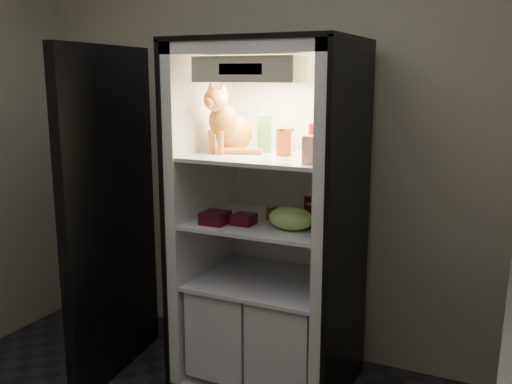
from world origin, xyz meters
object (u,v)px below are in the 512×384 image
Objects in this scene: refrigerator at (271,244)px; cream_carton at (312,150)px; grape_bag at (291,218)px; salsa_jar at (284,142)px; soda_can_b at (325,213)px; parmesan_shaker at (264,134)px; berry_box_left at (215,218)px; mayo_tub at (286,139)px; condiment_jar at (271,212)px; berry_box_right at (244,219)px; soda_can_a at (310,206)px; soda_can_c at (313,215)px; tabby_cat at (228,126)px; pepper_jar at (319,138)px.

refrigerator reaches higher than cream_carton.
cream_carton is 0.57× the size of grape_bag.
soda_can_b is (0.22, 0.04, -0.36)m from salsa_jar.
soda_can_b is at bearing -5.78° from parmesan_shaker.
berry_box_left is (-0.52, -0.22, -0.03)m from soda_can_b.
soda_can_b is at bearing -25.14° from mayo_tub.
condiment_jar is (-0.29, -0.02, -0.02)m from soda_can_b.
salsa_jar is 1.29× the size of berry_box_right.
refrigerator is 0.19m from condiment_jar.
soda_can_a is at bearing 53.15° from salsa_jar.
refrigerator is 0.57m from mayo_tub.
salsa_jar is 0.39m from condiment_jar.
soda_can_a reaches higher than soda_can_c.
berry_box_right is (-0.34, -0.10, -0.03)m from soda_can_c.
soda_can_c is 1.53× the size of condiment_jar.
grape_bag reaches higher than berry_box_left.
berry_box_right is at bearing -163.58° from soda_can_c.
salsa_jar reaches higher than berry_box_left.
condiment_jar is (-0.30, 0.23, -0.38)m from cream_carton.
berry_box_right is at bearing -109.39° from mayo_tub.
mayo_tub reaches higher than berry_box_left.
mayo_tub is at bearing 46.93° from parmesan_shaker.
refrigerator reaches higher than soda_can_b.
salsa_jar is at bearing 9.02° from tabby_cat.
pepper_jar is 1.48× the size of soda_can_c.
salsa_jar is 0.31m from cream_carton.
soda_can_b is 0.41m from berry_box_right.
parmesan_shaker is (-0.05, 0.01, 0.60)m from refrigerator.
soda_can_a is at bearing 138.92° from soda_can_b.
berry_box_right is at bearing -118.80° from condiment_jar.
grape_bag is 0.40m from berry_box_left.
berry_box_right is at bearing -152.08° from pepper_jar.
soda_can_c is at bearing -18.53° from parmesan_shaker.
parmesan_shaker is (0.17, 0.08, -0.04)m from tabby_cat.
soda_can_b is 0.56m from berry_box_left.
berry_box_left is (-0.40, -0.32, -0.03)m from soda_can_a.
soda_can_a reaches higher than grape_bag.
refrigerator reaches higher than parmesan_shaker.
refrigerator reaches higher than salsa_jar.
soda_can_a is (0.24, 0.06, -0.38)m from parmesan_shaker.
parmesan_shaker is 0.46m from soda_can_a.
pepper_jar is (0.31, -0.03, -0.01)m from parmesan_shaker.
tabby_cat reaches higher than condiment_jar.
tabby_cat is 2.87× the size of cream_carton.
cream_carton is (0.06, -0.25, -0.03)m from pepper_jar.
parmesan_shaker is at bearing 152.70° from salsa_jar.
salsa_jar is at bearing 169.16° from soda_can_c.
condiment_jar is (0.01, -0.04, 0.19)m from refrigerator.
parmesan_shaker reaches higher than soda_can_b.
grape_bag is at bearing -127.15° from soda_can_b.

